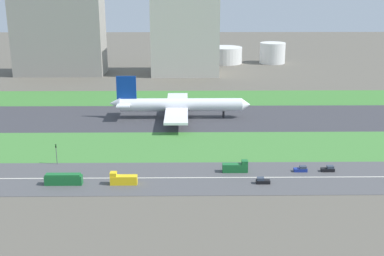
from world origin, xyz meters
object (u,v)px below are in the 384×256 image
at_px(fuel_tank_west, 186,53).
at_px(airliner, 178,105).
at_px(terminal_building, 59,35).
at_px(hangar_building, 185,35).
at_px(car_2, 262,181).
at_px(bus_1, 64,179).
at_px(truck_2, 123,179).
at_px(fuel_tank_east, 272,53).
at_px(traffic_light, 56,153).
at_px(fuel_tank_centre, 225,55).
at_px(truck_0, 236,167).
at_px(car_4, 301,169).
at_px(car_1, 328,169).

bearing_deg(fuel_tank_west, airliner, -91.38).
xyz_separation_m(terminal_building, fuel_tank_west, (84.60, 45.00, -18.36)).
relative_size(airliner, hangar_building, 1.24).
height_order(car_2, terminal_building, terminal_building).
distance_m(airliner, bus_1, 85.37).
distance_m(truck_2, bus_1, 18.52).
height_order(airliner, fuel_tank_east, airliner).
bearing_deg(traffic_light, fuel_tank_centre, 71.04).
xyz_separation_m(car_2, fuel_tank_west, (-23.98, 237.00, 7.19)).
xyz_separation_m(terminal_building, fuel_tank_centre, (115.04, 45.00, -20.26)).
bearing_deg(fuel_tank_east, terminal_building, -163.44).
bearing_deg(truck_0, fuel_tank_west, 94.18).
bearing_deg(traffic_light, car_4, -5.49).
distance_m(traffic_light, fuel_tank_west, 223.57).
height_order(truck_2, car_1, truck_2).
bearing_deg(terminal_building, fuel_tank_west, 28.01).
height_order(traffic_light, fuel_tank_west, fuel_tank_west).
bearing_deg(hangar_building, traffic_light, -104.29).
relative_size(hangar_building, fuel_tank_west, 2.28).
xyz_separation_m(car_2, fuel_tank_east, (42.75, 237.00, 6.93)).
xyz_separation_m(traffic_light, fuel_tank_east, (111.52, 219.01, 3.56)).
relative_size(truck_2, car_1, 1.91).
height_order(truck_2, fuel_tank_west, fuel_tank_west).
relative_size(bus_1, terminal_building, 0.20).
bearing_deg(car_1, traffic_light, 175.05).
relative_size(car_2, car_4, 1.00).
xyz_separation_m(car_4, fuel_tank_east, (28.31, 227.00, 6.93)).
bearing_deg(terminal_building, car_1, -54.01).
relative_size(car_1, bus_1, 0.38).
height_order(truck_0, car_1, truck_0).
height_order(airliner, car_2, airliner).
relative_size(truck_0, bus_1, 0.72).
xyz_separation_m(airliner, bus_1, (-34.42, -78.00, -4.41)).
height_order(car_4, fuel_tank_west, fuel_tank_west).
bearing_deg(terminal_building, bus_1, -76.43).
xyz_separation_m(truck_0, car_4, (21.83, 0.00, -0.75)).
xyz_separation_m(car_1, fuel_tank_centre, (-17.13, 227.00, 5.29)).
distance_m(traffic_light, fuel_tank_east, 245.79).
bearing_deg(airliner, car_4, -58.15).
bearing_deg(fuel_tank_centre, truck_2, -101.95).
bearing_deg(car_4, hangar_building, 102.06).
bearing_deg(traffic_light, hangar_building, 75.71).
bearing_deg(terminal_building, truck_2, -71.33).
relative_size(car_2, bus_1, 0.38).
height_order(truck_2, bus_1, truck_2).
distance_m(hangar_building, fuel_tank_west, 48.50).
bearing_deg(airliner, car_2, -70.38).
relative_size(terminal_building, fuel_tank_west, 2.56).
relative_size(truck_0, car_4, 1.91).
bearing_deg(bus_1, traffic_light, -70.00).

